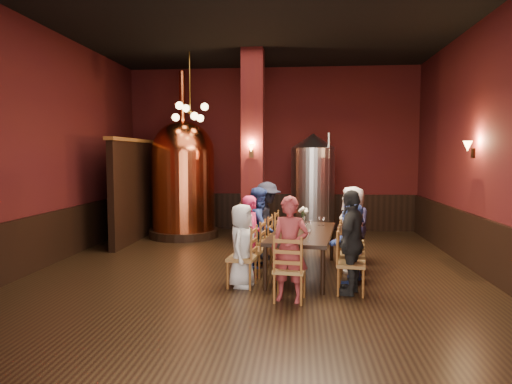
# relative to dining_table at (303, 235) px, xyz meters

# --- Properties ---
(room) EXTENTS (10.00, 10.02, 4.50)m
(room) POSITION_rel_dining_table_xyz_m (-0.85, -0.17, 1.56)
(room) COLOR black
(room) RESTS_ON ground
(wainscot_right) EXTENTS (0.08, 9.90, 1.00)m
(wainscot_right) POSITION_rel_dining_table_xyz_m (3.11, -0.17, -0.19)
(wainscot_right) COLOR black
(wainscot_right) RESTS_ON ground
(wainscot_back) EXTENTS (7.90, 0.08, 1.00)m
(wainscot_back) POSITION_rel_dining_table_xyz_m (-0.85, 4.79, -0.19)
(wainscot_back) COLOR black
(wainscot_back) RESTS_ON ground
(wainscot_left) EXTENTS (0.08, 9.90, 1.00)m
(wainscot_left) POSITION_rel_dining_table_xyz_m (-4.81, -0.17, -0.19)
(wainscot_left) COLOR black
(wainscot_left) RESTS_ON ground
(column) EXTENTS (0.58, 0.58, 4.50)m
(column) POSITION_rel_dining_table_xyz_m (-1.15, 2.63, 1.56)
(column) COLOR #46120F
(column) RESTS_ON ground
(partition) EXTENTS (0.22, 3.50, 2.40)m
(partition) POSITION_rel_dining_table_xyz_m (-4.05, 3.03, 0.51)
(partition) COLOR black
(partition) RESTS_ON ground
(pendant_cluster) EXTENTS (0.90, 0.90, 1.70)m
(pendant_cluster) POSITION_rel_dining_table_xyz_m (-2.65, 2.73, 2.41)
(pendant_cluster) COLOR #A57226
(pendant_cluster) RESTS_ON room
(sconce_wall) EXTENTS (0.20, 0.20, 0.36)m
(sconce_wall) POSITION_rel_dining_table_xyz_m (3.05, 0.63, 1.51)
(sconce_wall) COLOR black
(sconce_wall) RESTS_ON room
(sconce_column) EXTENTS (0.20, 0.20, 0.36)m
(sconce_column) POSITION_rel_dining_table_xyz_m (-1.15, 2.33, 1.51)
(sconce_column) COLOR black
(sconce_column) RESTS_ON column
(dining_table) EXTENTS (1.30, 2.51, 0.75)m
(dining_table) POSITION_rel_dining_table_xyz_m (0.00, 0.00, 0.00)
(dining_table) COLOR black
(dining_table) RESTS_ON ground
(chair_0) EXTENTS (0.51, 0.51, 0.92)m
(chair_0) POSITION_rel_dining_table_xyz_m (-0.97, -0.88, -0.23)
(chair_0) COLOR #925525
(chair_0) RESTS_ON ground
(person_0) EXTENTS (0.52, 0.70, 1.32)m
(person_0) POSITION_rel_dining_table_xyz_m (-0.97, -0.88, -0.03)
(person_0) COLOR silver
(person_0) RESTS_ON ground
(chair_1) EXTENTS (0.51, 0.51, 0.92)m
(chair_1) POSITION_rel_dining_table_xyz_m (-0.88, -0.22, -0.23)
(chair_1) COLOR #925525
(chair_1) RESTS_ON ground
(person_1) EXTENTS (0.43, 0.57, 1.40)m
(person_1) POSITION_rel_dining_table_xyz_m (-0.88, -0.22, 0.01)
(person_1) COLOR #C62152
(person_1) RESTS_ON ground
(chair_2) EXTENTS (0.51, 0.51, 0.92)m
(chair_2) POSITION_rel_dining_table_xyz_m (-0.80, 0.43, -0.23)
(chair_2) COLOR #925525
(chair_2) RESTS_ON ground
(person_2) EXTENTS (0.39, 0.74, 1.49)m
(person_2) POSITION_rel_dining_table_xyz_m (-0.80, 0.43, 0.06)
(person_2) COLOR navy
(person_2) RESTS_ON ground
(chair_3) EXTENTS (0.51, 0.51, 0.92)m
(chair_3) POSITION_rel_dining_table_xyz_m (-0.72, 1.10, -0.23)
(chair_3) COLOR #925525
(chair_3) RESTS_ON ground
(person_3) EXTENTS (0.81, 1.12, 1.56)m
(person_3) POSITION_rel_dining_table_xyz_m (-0.72, 1.10, 0.09)
(person_3) COLOR black
(person_3) RESTS_ON ground
(chair_4) EXTENTS (0.51, 0.51, 0.92)m
(chair_4) POSITION_rel_dining_table_xyz_m (0.72, -1.10, -0.23)
(chair_4) COLOR #925525
(chair_4) RESTS_ON ground
(person_4) EXTENTS (0.69, 1.00, 1.57)m
(person_4) POSITION_rel_dining_table_xyz_m (0.72, -1.10, 0.10)
(person_4) COLOR black
(person_4) RESTS_ON ground
(chair_5) EXTENTS (0.51, 0.51, 0.92)m
(chair_5) POSITION_rel_dining_table_xyz_m (0.80, -0.43, -0.23)
(chair_5) COLOR #925525
(chair_5) RESTS_ON ground
(person_5) EXTENTS (0.85, 1.28, 1.32)m
(person_5) POSITION_rel_dining_table_xyz_m (0.80, -0.43, -0.03)
(person_5) COLOR #344C9E
(person_5) RESTS_ON ground
(chair_6) EXTENTS (0.51, 0.51, 0.92)m
(chair_6) POSITION_rel_dining_table_xyz_m (0.88, 0.22, -0.23)
(chair_6) COLOR #925525
(chair_6) RESTS_ON ground
(person_6) EXTENTS (0.59, 0.81, 1.53)m
(person_6) POSITION_rel_dining_table_xyz_m (0.88, 0.22, 0.08)
(person_6) COLOR beige
(person_6) RESTS_ON ground
(chair_7) EXTENTS (0.51, 0.51, 0.92)m
(chair_7) POSITION_rel_dining_table_xyz_m (0.97, 0.88, -0.23)
(chair_7) COLOR #925525
(chair_7) RESTS_ON ground
(person_7) EXTENTS (0.49, 0.77, 1.46)m
(person_7) POSITION_rel_dining_table_xyz_m (0.97, 0.88, 0.04)
(person_7) COLOR #1E1A35
(person_7) RESTS_ON ground
(chair_8) EXTENTS (0.51, 0.51, 0.92)m
(chair_8) POSITION_rel_dining_table_xyz_m (-0.20, -1.54, -0.23)
(chair_8) COLOR #925525
(chair_8) RESTS_ON ground
(person_8) EXTENTS (0.62, 0.49, 1.51)m
(person_8) POSITION_rel_dining_table_xyz_m (-0.20, -1.54, 0.07)
(person_8) COLOR maroon
(person_8) RESTS_ON ground
(copper_kettle) EXTENTS (1.91, 1.91, 4.17)m
(copper_kettle) POSITION_rel_dining_table_xyz_m (-3.01, 3.39, 0.83)
(copper_kettle) COLOR black
(copper_kettle) RESTS_ON ground
(steel_vessel) EXTENTS (1.17, 1.17, 2.63)m
(steel_vessel) POSITION_rel_dining_table_xyz_m (0.27, 3.58, 0.63)
(steel_vessel) COLOR #B2B2B7
(steel_vessel) RESTS_ON ground
(rose_vase) EXTENTS (0.19, 0.19, 0.33)m
(rose_vase) POSITION_rel_dining_table_xyz_m (0.02, 1.01, 0.28)
(rose_vase) COLOR white
(rose_vase) RESTS_ON dining_table
(wine_glass_0) EXTENTS (0.07, 0.07, 0.17)m
(wine_glass_0) POSITION_rel_dining_table_xyz_m (0.39, 0.68, 0.15)
(wine_glass_0) COLOR white
(wine_glass_0) RESTS_ON dining_table
(wine_glass_1) EXTENTS (0.07, 0.07, 0.17)m
(wine_glass_1) POSITION_rel_dining_table_xyz_m (-0.14, -0.79, 0.15)
(wine_glass_1) COLOR white
(wine_glass_1) RESTS_ON dining_table
(wine_glass_2) EXTENTS (0.07, 0.07, 0.17)m
(wine_glass_2) POSITION_rel_dining_table_xyz_m (-0.15, -0.62, 0.15)
(wine_glass_2) COLOR white
(wine_glass_2) RESTS_ON dining_table
(wine_glass_3) EXTENTS (0.07, 0.07, 0.17)m
(wine_glass_3) POSITION_rel_dining_table_xyz_m (0.14, 0.19, 0.15)
(wine_glass_3) COLOR white
(wine_glass_3) RESTS_ON dining_table
(wine_glass_4) EXTENTS (0.07, 0.07, 0.17)m
(wine_glass_4) POSITION_rel_dining_table_xyz_m (0.04, -0.15, 0.15)
(wine_glass_4) COLOR white
(wine_glass_4) RESTS_ON dining_table
(wine_glass_5) EXTENTS (0.07, 0.07, 0.17)m
(wine_glass_5) POSITION_rel_dining_table_xyz_m (0.31, 0.71, 0.15)
(wine_glass_5) COLOR white
(wine_glass_5) RESTS_ON dining_table
(wine_glass_6) EXTENTS (0.07, 0.07, 0.17)m
(wine_glass_6) POSITION_rel_dining_table_xyz_m (-0.19, 0.69, 0.15)
(wine_glass_6) COLOR white
(wine_glass_6) RESTS_ON dining_table
(wine_glass_7) EXTENTS (0.07, 0.07, 0.17)m
(wine_glass_7) POSITION_rel_dining_table_xyz_m (0.08, -0.97, 0.15)
(wine_glass_7) COLOR white
(wine_glass_7) RESTS_ON dining_table
(wine_glass_8) EXTENTS (0.07, 0.07, 0.17)m
(wine_glass_8) POSITION_rel_dining_table_xyz_m (0.03, 0.71, 0.15)
(wine_glass_8) COLOR white
(wine_glass_8) RESTS_ON dining_table
(wine_glass_9) EXTENTS (0.07, 0.07, 0.17)m
(wine_glass_9) POSITION_rel_dining_table_xyz_m (-0.13, 0.25, 0.15)
(wine_glass_9) COLOR white
(wine_glass_9) RESTS_ON dining_table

